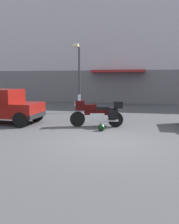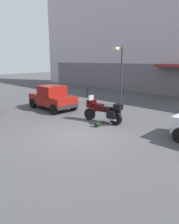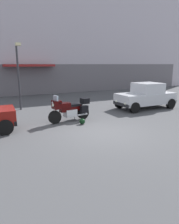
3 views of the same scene
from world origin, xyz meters
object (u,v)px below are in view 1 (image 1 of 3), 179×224
(motorcycle, at_px, (98,112))
(car_compact_side, at_px, (4,107))
(helmet, at_px, (101,127))
(streetlamp_curbside, at_px, (79,71))
(bollard_curbside, at_px, (22,102))

(motorcycle, xyz_separation_m, car_compact_side, (-4.36, -0.02, 0.15))
(helmet, xyz_separation_m, streetlamp_curbside, (-2.09, 4.64, 2.38))
(bollard_curbside, bearing_deg, motorcycle, -39.41)
(bollard_curbside, bearing_deg, helmet, -42.22)
(motorcycle, distance_m, helmet, 0.97)
(car_compact_side, bearing_deg, helmet, 172.95)
(streetlamp_curbside, bearing_deg, car_compact_side, -123.44)
(car_compact_side, relative_size, streetlamp_curbside, 0.87)
(motorcycle, bearing_deg, bollard_curbside, -47.87)
(car_compact_side, relative_size, bollard_curbside, 3.81)
(car_compact_side, xyz_separation_m, streetlamp_curbside, (2.56, 3.87, 1.75))
(motorcycle, relative_size, streetlamp_curbside, 0.56)
(streetlamp_curbside, bearing_deg, helmet, -65.77)
(helmet, distance_m, car_compact_side, 4.75)
(motorcycle, relative_size, bollard_curbside, 2.44)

